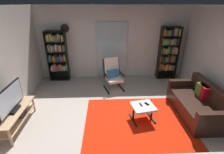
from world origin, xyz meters
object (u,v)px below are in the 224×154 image
at_px(lounge_armchair, 113,73).
at_px(tv_remote, 141,105).
at_px(tv_stand, 16,115).
at_px(cell_phone, 147,104).
at_px(ottoman, 143,108).
at_px(television, 10,100).
at_px(leather_sofa, 198,104).
at_px(wall_clock, 65,28).
at_px(bookshelf_near_sofa, 168,52).
at_px(bookshelf_near_tv, 57,54).

xyz_separation_m(lounge_armchair, tv_remote, (0.60, -1.67, -0.13)).
height_order(tv_stand, cell_phone, tv_stand).
distance_m(ottoman, tv_remote, 0.10).
relative_size(tv_stand, television, 1.30).
height_order(tv_stand, television, television).
relative_size(television, cell_phone, 7.04).
bearing_deg(lounge_armchair, ottoman, -69.03).
height_order(tv_stand, leather_sofa, leather_sofa).
height_order(television, wall_clock, wall_clock).
distance_m(television, lounge_armchair, 2.96).
bearing_deg(tv_stand, leather_sofa, 3.84).
relative_size(bookshelf_near_sofa, cell_phone, 13.63).
bearing_deg(bookshelf_near_sofa, tv_stand, -149.24).
distance_m(tv_stand, tv_remote, 2.92).
height_order(cell_phone, wall_clock, wall_clock).
distance_m(tv_remote, wall_clock, 3.69).
xyz_separation_m(television, bookshelf_near_sofa, (4.36, 2.62, 0.29)).
relative_size(lounge_armchair, tv_remote, 7.10).
xyz_separation_m(tv_stand, bookshelf_near_sofa, (4.37, 2.60, 0.72)).
bearing_deg(tv_remote, television, 169.25).
relative_size(bookshelf_near_sofa, tv_remote, 13.25).
height_order(lounge_armchair, cell_phone, lounge_armchair).
bearing_deg(lounge_armchair, tv_remote, -70.18).
bearing_deg(bookshelf_near_sofa, cell_phone, -118.38).
bearing_deg(leather_sofa, ottoman, -172.97).
bearing_deg(television, wall_clock, 75.76).
xyz_separation_m(tv_stand, wall_clock, (0.70, 2.74, 1.55)).
bearing_deg(tv_remote, bookshelf_near_sofa, 45.03).
distance_m(bookshelf_near_tv, lounge_armchair, 2.14).
height_order(lounge_armchair, tv_remote, lounge_armchair).
distance_m(leather_sofa, lounge_armchair, 2.62).
xyz_separation_m(tv_remote, wall_clock, (-2.21, 2.59, 1.44)).
bearing_deg(cell_phone, lounge_armchair, 88.92).
bearing_deg(ottoman, television, -177.31).
height_order(bookshelf_near_tv, cell_phone, bookshelf_near_tv).
height_order(ottoman, cell_phone, cell_phone).
bearing_deg(television, bookshelf_near_sofa, 30.98).
height_order(television, leather_sofa, television).
bearing_deg(wall_clock, tv_stand, -104.39).
height_order(bookshelf_near_sofa, wall_clock, wall_clock).
relative_size(tv_stand, bookshelf_near_sofa, 0.67).
height_order(ottoman, tv_remote, tv_remote).
relative_size(ottoman, tv_remote, 4.18).
bearing_deg(wall_clock, bookshelf_near_tv, -157.96).
bearing_deg(ottoman, lounge_armchair, 110.97).
height_order(tv_stand, lounge_armchair, lounge_armchair).
height_order(bookshelf_near_tv, leather_sofa, bookshelf_near_tv).
distance_m(ottoman, cell_phone, 0.14).
distance_m(lounge_armchair, wall_clock, 2.27).
relative_size(tv_stand, cell_phone, 9.15).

